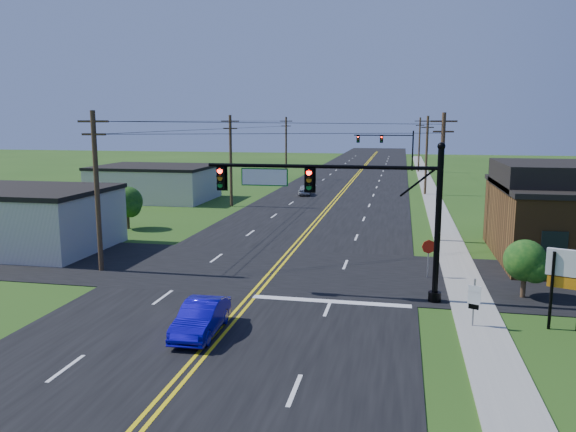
% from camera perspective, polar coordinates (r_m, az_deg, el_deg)
% --- Properties ---
extents(ground, '(260.00, 260.00, 0.00)m').
position_cam_1_polar(ground, '(21.30, -9.22, -13.79)').
color(ground, '#234513').
rests_on(ground, ground).
extents(road_main, '(16.00, 220.00, 0.04)m').
position_cam_1_polar(road_main, '(69.11, 5.52, 2.61)').
color(road_main, black).
rests_on(road_main, ground).
extents(road_cross, '(70.00, 10.00, 0.04)m').
position_cam_1_polar(road_cross, '(32.17, -1.66, -5.51)').
color(road_cross, black).
rests_on(road_cross, ground).
extents(sidewalk, '(2.00, 160.00, 0.08)m').
position_cam_1_polar(sidewalk, '(58.93, 14.69, 1.14)').
color(sidewalk, gray).
rests_on(sidewalk, ground).
extents(signal_mast_main, '(11.30, 0.60, 7.48)m').
position_cam_1_polar(signal_mast_main, '(26.63, 5.45, 1.66)').
color(signal_mast_main, black).
rests_on(signal_mast_main, ground).
extents(signal_mast_far, '(10.98, 0.60, 7.48)m').
position_cam_1_polar(signal_mast_far, '(98.34, 10.01, 7.23)').
color(signal_mast_far, black).
rests_on(signal_mast_far, ground).
extents(cream_bldg_near, '(10.20, 8.20, 4.10)m').
position_cam_1_polar(cream_bldg_near, '(40.74, -24.95, -0.26)').
color(cream_bldg_near, beige).
rests_on(cream_bldg_near, ground).
extents(cream_bldg_far, '(12.20, 9.20, 3.70)m').
position_cam_1_polar(cream_bldg_far, '(62.33, -13.35, 3.33)').
color(cream_bldg_far, beige).
rests_on(cream_bldg_far, ground).
extents(utility_pole_left_a, '(1.80, 0.28, 9.00)m').
position_cam_1_polar(utility_pole_left_a, '(32.95, -18.85, 2.67)').
color(utility_pole_left_a, '#3E2B1C').
rests_on(utility_pole_left_a, ground).
extents(utility_pole_left_b, '(1.80, 0.28, 9.00)m').
position_cam_1_polar(utility_pole_left_b, '(55.88, -5.84, 5.79)').
color(utility_pole_left_b, '#3E2B1C').
rests_on(utility_pole_left_b, ground).
extents(utility_pole_left_c, '(1.80, 0.28, 9.00)m').
position_cam_1_polar(utility_pole_left_c, '(82.01, -0.20, 7.05)').
color(utility_pole_left_c, '#3E2B1C').
rests_on(utility_pole_left_c, ground).
extents(utility_pole_right_a, '(1.80, 0.28, 9.00)m').
position_cam_1_polar(utility_pole_right_a, '(40.49, 15.32, 4.05)').
color(utility_pole_right_a, '#3E2B1C').
rests_on(utility_pole_right_a, ground).
extents(utility_pole_right_b, '(1.80, 0.28, 9.00)m').
position_cam_1_polar(utility_pole_right_b, '(66.39, 13.89, 6.16)').
color(utility_pole_right_b, '#3E2B1C').
rests_on(utility_pole_right_b, ground).
extents(utility_pole_right_c, '(1.80, 0.28, 9.00)m').
position_cam_1_polar(utility_pole_right_c, '(96.34, 13.20, 7.18)').
color(utility_pole_right_c, '#3E2B1C').
rests_on(utility_pole_right_c, ground).
extents(tree_right_back, '(3.00, 3.00, 4.10)m').
position_cam_1_polar(tree_right_back, '(45.49, 22.69, 1.53)').
color(tree_right_back, '#3E2B1C').
rests_on(tree_right_back, ground).
extents(shrub_corner, '(2.00, 2.00, 2.86)m').
position_cam_1_polar(shrub_corner, '(29.11, 22.94, -4.20)').
color(shrub_corner, '#3E2B1C').
rests_on(shrub_corner, ground).
extents(tree_left, '(2.40, 2.40, 3.37)m').
position_cam_1_polar(tree_left, '(45.85, -16.02, 1.41)').
color(tree_left, '#3E2B1C').
rests_on(tree_left, ground).
extents(blue_car, '(1.53, 4.07, 1.33)m').
position_cam_1_polar(blue_car, '(22.93, -8.81, -10.26)').
color(blue_car, '#1108B4').
rests_on(blue_car, ground).
extents(distant_car, '(1.81, 3.64, 1.19)m').
position_cam_1_polar(distant_car, '(64.40, 1.73, 2.65)').
color(distant_car, '#B8B8BD').
rests_on(distant_car, ground).
extents(route_sign, '(0.49, 0.22, 2.07)m').
position_cam_1_polar(route_sign, '(24.44, 18.37, -8.04)').
color(route_sign, slate).
rests_on(route_sign, ground).
extents(stop_sign, '(0.73, 0.27, 2.13)m').
position_cam_1_polar(stop_sign, '(31.19, 14.08, -3.43)').
color(stop_sign, slate).
rests_on(stop_sign, ground).
extents(pylon_sign, '(1.61, 0.76, 3.35)m').
position_cam_1_polar(pylon_sign, '(25.24, 26.53, -5.10)').
color(pylon_sign, black).
rests_on(pylon_sign, ground).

